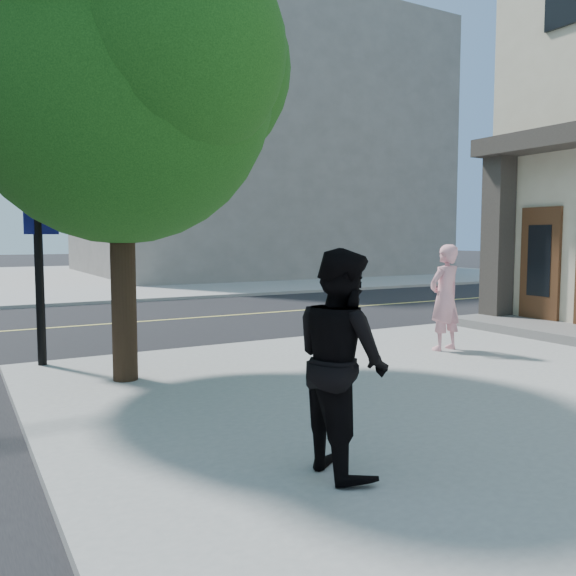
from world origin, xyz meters
TOP-DOWN VIEW (x-y plane):
  - ground at (0.00, 0.00)m, footprint 140.00×140.00m
  - road_ew at (0.00, 4.50)m, footprint 140.00×9.00m
  - sidewalk_ne at (13.50, 21.50)m, footprint 29.00×25.00m
  - filler_ne at (14.00, 22.00)m, footprint 18.00×16.00m
  - man_on_phone at (6.07, -2.52)m, footprint 0.74×0.52m
  - pedestrian at (1.29, -6.19)m, footprint 0.81×1.00m
  - street_tree at (0.62, -1.94)m, footprint 5.31×4.83m

SIDE VIEW (x-z plane):
  - ground at x=0.00m, z-range 0.00..0.00m
  - road_ew at x=0.00m, z-range 0.00..0.01m
  - sidewalk_ne at x=13.50m, z-range 0.00..0.12m
  - man_on_phone at x=6.07m, z-range 0.12..2.02m
  - pedestrian at x=1.29m, z-range 0.12..2.06m
  - street_tree at x=0.62m, z-range 1.14..8.19m
  - filler_ne at x=14.00m, z-range 0.12..14.12m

